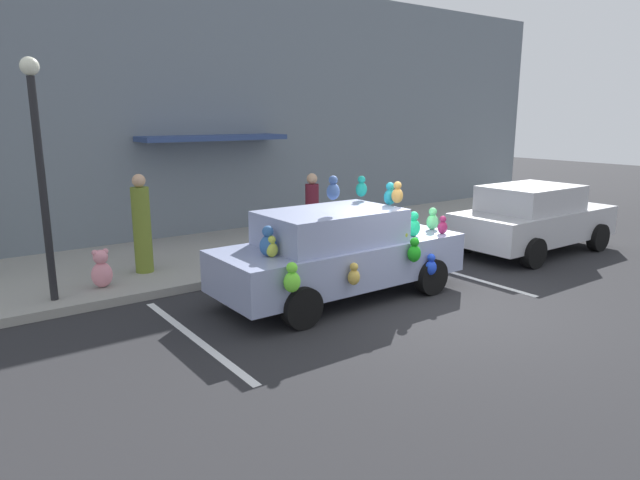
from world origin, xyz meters
TOP-DOWN VIEW (x-y plane):
  - ground_plane at (0.00, 0.00)m, footprint 60.00×60.00m
  - sidewalk at (0.00, 5.00)m, footprint 24.00×4.00m
  - storefront_building at (-0.01, 7.14)m, footprint 24.00×1.25m
  - parking_stripe_front at (1.81, 1.00)m, footprint 0.12×3.60m
  - parking_stripe_rear at (-3.76, 1.00)m, footprint 0.12×3.60m
  - plush_covered_car at (-0.99, 1.22)m, footprint 4.42×1.97m
  - parked_sedan_behind at (4.62, 1.21)m, footprint 4.09×1.94m
  - teddy_bear_on_sidewalk at (-4.26, 3.73)m, footprint 0.36×0.30m
  - street_lamp_post at (-5.08, 3.50)m, footprint 0.28×0.28m
  - pedestrian_walking_past at (-3.32, 4.28)m, footprint 0.34×0.34m
  - pedestrian_by_lamp at (0.55, 4.20)m, footprint 0.31×0.31m

SIDE VIEW (x-z plane):
  - ground_plane at x=0.00m, z-range 0.00..0.00m
  - parking_stripe_front at x=1.81m, z-range 0.00..0.01m
  - parking_stripe_rear at x=-3.76m, z-range 0.00..0.01m
  - sidewalk at x=0.00m, z-range 0.00..0.15m
  - teddy_bear_on_sidewalk at x=-4.26m, z-range 0.12..0.81m
  - parked_sedan_behind at x=4.62m, z-range 0.02..1.56m
  - plush_covered_car at x=-0.99m, z-range -0.28..1.88m
  - pedestrian_by_lamp at x=0.55m, z-range 0.11..1.77m
  - pedestrian_walking_past at x=-3.32m, z-range 0.10..1.97m
  - street_lamp_post at x=-5.08m, z-range 0.58..4.37m
  - storefront_building at x=-0.01m, z-range -0.01..6.39m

